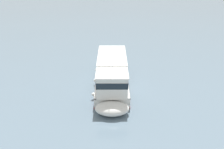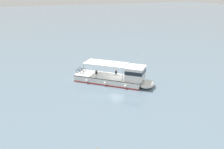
# 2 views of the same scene
# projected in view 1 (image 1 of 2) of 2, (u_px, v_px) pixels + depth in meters

# --- Properties ---
(ground_plane) EXTENTS (400.00, 400.00, 0.00)m
(ground_plane) POSITION_uv_depth(u_px,v_px,m) (116.00, 90.00, 28.38)
(ground_plane) COLOR slate
(ferry_main) EXTENTS (11.01, 11.33, 5.32)m
(ferry_main) POSITION_uv_depth(u_px,v_px,m) (112.00, 82.00, 27.80)
(ferry_main) COLOR white
(ferry_main) RESTS_ON ground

